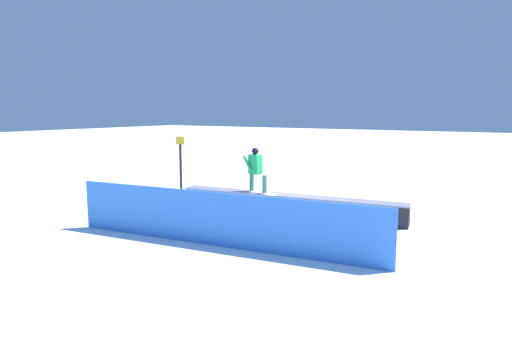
# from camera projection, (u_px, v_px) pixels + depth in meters

# --- Properties ---
(ground_plane) EXTENTS (120.00, 120.00, 0.00)m
(ground_plane) POSITION_uv_depth(u_px,v_px,m) (288.00, 215.00, 13.33)
(ground_plane) COLOR white
(grind_box) EXTENTS (7.10, 1.44, 0.63)m
(grind_box) POSITION_uv_depth(u_px,v_px,m) (288.00, 206.00, 13.29)
(grind_box) COLOR black
(grind_box) RESTS_ON ground_plane
(snowboarder) EXTENTS (1.53, 0.65, 1.40)m
(snowboarder) POSITION_uv_depth(u_px,v_px,m) (256.00, 168.00, 13.62)
(snowboarder) COLOR silver
(snowboarder) RESTS_ON grind_box
(safety_fence) EXTENTS (8.04, 1.07, 1.29)m
(safety_fence) POSITION_uv_depth(u_px,v_px,m) (217.00, 219.00, 10.18)
(safety_fence) COLOR #337AE8
(safety_fence) RESTS_ON ground_plane
(trail_marker) EXTENTS (0.40, 0.10, 2.24)m
(trail_marker) POSITION_uv_depth(u_px,v_px,m) (181.00, 164.00, 16.17)
(trail_marker) COLOR #262628
(trail_marker) RESTS_ON ground_plane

